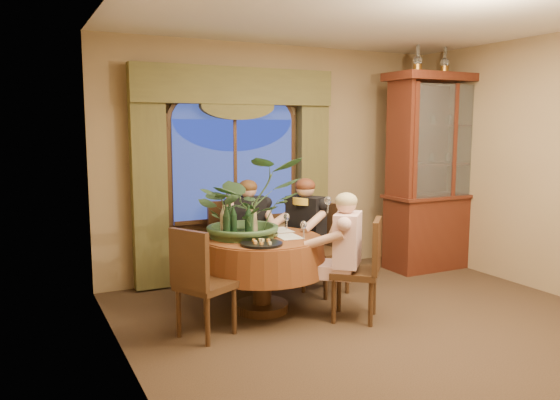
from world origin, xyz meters
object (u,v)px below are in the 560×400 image
wine_bottle_2 (233,223)px  stoneware_vase (251,222)px  chair_back (231,246)px  centerpiece_plant (246,169)px  person_back (248,234)px  wine_bottle_3 (224,222)px  chair_right (355,270)px  china_cabinet (440,172)px  olive_bowl (271,235)px  oil_lamp_right (470,62)px  wine_bottle_4 (227,224)px  person_pink (347,256)px  person_scarf (306,235)px  oil_lamp_left (418,58)px  chair_front_left (206,282)px  oil_lamp_center (445,60)px  chair_back_right (326,250)px  dining_table (262,274)px  wine_bottle_0 (249,222)px  wine_bottle_1 (230,219)px

wine_bottle_2 → stoneware_vase: bearing=27.9°
chair_back → wine_bottle_2: bearing=71.8°
centerpiece_plant → person_back: bearing=65.8°
wine_bottle_3 → chair_right: bearing=-32.1°
china_cabinet → olive_bowl: bearing=-166.6°
olive_bowl → oil_lamp_right: bearing=11.6°
wine_bottle_3 → wine_bottle_4: (-0.02, -0.13, 0.00)m
person_pink → person_scarf: size_ratio=0.96×
oil_lamp_left → stoneware_vase: oil_lamp_left is taller
oil_lamp_left → chair_back: oil_lamp_left is taller
chair_right → chair_back: size_ratio=1.00×
chair_front_left → centerpiece_plant: 1.20m
oil_lamp_center → chair_front_left: bearing=-164.9°
person_back → wine_bottle_2: 0.97m
chair_back_right → stoneware_vase: 1.02m
wine_bottle_4 → wine_bottle_3: bearing=81.7°
person_back → centerpiece_plant: 1.08m
dining_table → wine_bottle_0: bearing=-158.6°
oil_lamp_right → chair_back: (-3.19, 0.32, -2.16)m
chair_right → chair_back_right: (0.18, 0.83, 0.00)m
person_scarf → stoneware_vase: 0.83m
chair_back_right → wine_bottle_2: bearing=86.6°
chair_back_right → person_pink: (-0.25, -0.79, 0.13)m
chair_back_right → wine_bottle_1: 1.21m
olive_bowl → wine_bottle_2: 0.40m
oil_lamp_right → chair_right: (-2.52, -1.17, -2.16)m
stoneware_vase → wine_bottle_0: 0.22m
wine_bottle_1 → person_back: bearing=53.0°
oil_lamp_right → person_scarf: (-2.52, -0.21, -2.00)m
stoneware_vase → wine_bottle_4: bearing=-151.2°
person_scarf → stoneware_vase: bearing=80.3°
centerpiece_plant → olive_bowl: centerpiece_plant is taller
centerpiece_plant → wine_bottle_2: bearing=-147.5°
chair_back_right → wine_bottle_3: bearing=82.7°
chair_back_right → olive_bowl: chair_back_right is taller
wine_bottle_1 → wine_bottle_3: bearing=-131.6°
china_cabinet → wine_bottle_4: 3.25m
china_cabinet → chair_back: size_ratio=2.57×
wine_bottle_2 → wine_bottle_4: bearing=-148.8°
person_scarf → person_back: bearing=23.7°
wine_bottle_3 → wine_bottle_4: 0.13m
chair_front_left → centerpiece_plant: (0.59, 0.48, 0.93)m
olive_bowl → wine_bottle_1: wine_bottle_1 is taller
wine_bottle_1 → oil_lamp_left: bearing=8.2°
wine_bottle_4 → oil_lamp_right: bearing=9.9°
chair_back_right → stoneware_vase: (-0.93, -0.11, 0.40)m
person_pink → olive_bowl: person_pink is taller
chair_back_right → wine_bottle_1: wine_bottle_1 is taller
chair_right → chair_back_right: size_ratio=1.00×
chair_back_right → chair_front_left: size_ratio=1.00×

